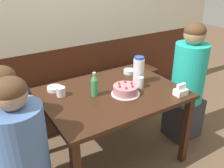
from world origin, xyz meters
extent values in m
plane|color=brown|center=(0.00, 0.00, 0.00)|extent=(12.00, 12.00, 0.00)
cube|color=#4C2314|center=(0.00, 1.05, 0.43)|extent=(4.80, 0.04, 0.87)
cube|color=#381E11|center=(0.00, 0.83, 0.24)|extent=(2.31, 0.38, 0.48)
cube|color=#381E11|center=(0.00, 0.00, 0.72)|extent=(1.22, 0.92, 0.03)
cube|color=#381E11|center=(0.56, -0.41, 0.35)|extent=(0.06, 0.06, 0.70)
cube|color=#381E11|center=(-0.56, 0.41, 0.35)|extent=(0.06, 0.06, 0.70)
cube|color=#381E11|center=(0.56, 0.41, 0.35)|extent=(0.06, 0.06, 0.70)
cylinder|color=white|center=(0.08, -0.09, 0.74)|extent=(0.25, 0.25, 0.01)
cylinder|color=#C67A84|center=(0.08, -0.09, 0.78)|extent=(0.21, 0.21, 0.07)
sphere|color=red|center=(0.14, -0.10, 0.82)|extent=(0.02, 0.02, 0.02)
sphere|color=red|center=(0.11, -0.04, 0.82)|extent=(0.02, 0.02, 0.02)
sphere|color=red|center=(0.05, -0.04, 0.82)|extent=(0.02, 0.02, 0.02)
sphere|color=red|center=(0.02, -0.09, 0.82)|extent=(0.02, 0.02, 0.02)
sphere|color=red|center=(0.05, -0.15, 0.82)|extent=(0.02, 0.02, 0.02)
sphere|color=red|center=(0.11, -0.15, 0.82)|extent=(0.02, 0.02, 0.02)
cylinder|color=white|center=(0.31, 0.03, 0.85)|extent=(0.10, 0.10, 0.24)
cylinder|color=#28479E|center=(0.31, 0.03, 0.99)|extent=(0.09, 0.09, 0.02)
cylinder|color=#388E4C|center=(-0.16, 0.03, 0.81)|extent=(0.06, 0.06, 0.14)
cone|color=#388E4C|center=(-0.16, 0.03, 0.91)|extent=(0.06, 0.06, 0.06)
cylinder|color=silver|center=(-0.16, 0.03, 0.94)|extent=(0.03, 0.03, 0.01)
cube|color=white|center=(0.47, -0.36, 0.76)|extent=(0.11, 0.08, 0.05)
cube|color=white|center=(0.47, -0.36, 0.81)|extent=(0.09, 0.03, 0.05)
cylinder|color=white|center=(0.38, 0.27, 0.75)|extent=(0.12, 0.12, 0.04)
cylinder|color=white|center=(-0.42, 0.31, 0.75)|extent=(0.13, 0.13, 0.03)
cylinder|color=silver|center=(-0.41, 0.17, 0.77)|extent=(0.08, 0.08, 0.08)
cylinder|color=silver|center=(0.27, -0.06, 0.79)|extent=(0.06, 0.06, 0.10)
cylinder|color=#4C70AD|center=(-0.87, -0.28, 0.72)|extent=(0.34, 0.34, 0.54)
sphere|color=#A87A5B|center=(-0.87, -0.28, 1.08)|extent=(0.20, 0.20, 0.20)
ellipsoid|color=#4C331E|center=(-0.87, -0.28, 1.11)|extent=(0.20, 0.20, 0.15)
cube|color=#33333D|center=(0.87, -0.10, 0.23)|extent=(0.34, 0.30, 0.45)
cylinder|color=#1EB2A3|center=(0.87, -0.10, 0.76)|extent=(0.33, 0.33, 0.61)
sphere|color=#A87A5B|center=(0.87, -0.10, 1.15)|extent=(0.21, 0.21, 0.21)
ellipsoid|color=#4C331E|center=(0.87, -0.10, 1.19)|extent=(0.21, 0.21, 0.16)
cylinder|color=black|center=(-0.87, 0.03, 0.70)|extent=(0.35, 0.35, 0.50)
sphere|color=tan|center=(-0.87, 0.03, 1.04)|extent=(0.20, 0.20, 0.20)
ellipsoid|color=#4C331E|center=(-0.87, 0.03, 1.08)|extent=(0.20, 0.20, 0.15)
camera|label=1|loc=(-1.05, -1.66, 1.75)|focal=40.00mm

